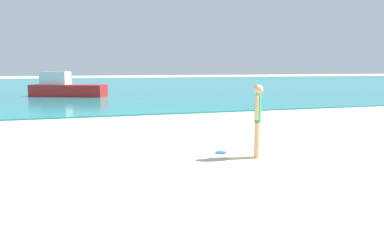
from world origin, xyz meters
name	(u,v)px	position (x,y,z in m)	size (l,w,h in m)	color
water	(90,85)	(0.00, 45.75, 0.03)	(160.00, 60.00, 0.06)	teal
person_standing	(258,116)	(1.75, 7.48, 0.94)	(0.27, 0.32, 1.66)	#DDAD84
frisbee	(221,152)	(1.13, 8.14, 0.01)	(0.26, 0.26, 0.03)	blue
boat_near	(66,88)	(-2.56, 27.43, 0.65)	(5.27, 3.50, 1.71)	red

